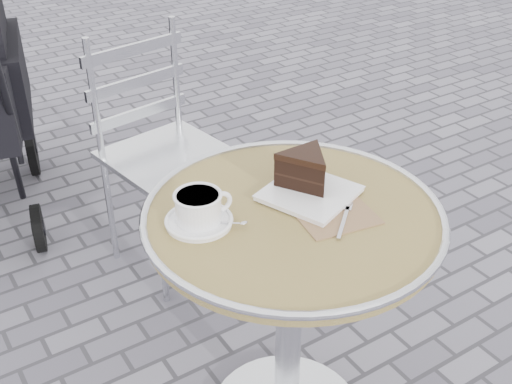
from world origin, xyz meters
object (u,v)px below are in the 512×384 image
cafe_table (291,267)px  cappuccino_set (199,211)px  bistro_chair (152,125)px  cake_plate_set (307,175)px

cafe_table → cappuccino_set: (-0.21, 0.08, 0.20)m
cappuccino_set → bistro_chair: 0.94m
cafe_table → bistro_chair: 0.95m
cappuccino_set → cake_plate_set: cake_plate_set is taller
cafe_table → bistro_chair: size_ratio=0.83×
cappuccino_set → cake_plate_set: bearing=2.4°
bistro_chair → cafe_table: bearing=-102.9°
cafe_table → cake_plate_set: 0.23m
cafe_table → cappuccino_set: bearing=159.1°
cappuccino_set → bistro_chair: bistro_chair is taller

